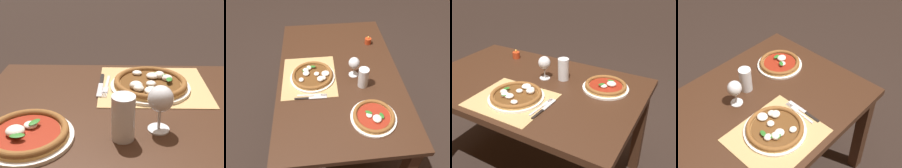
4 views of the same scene
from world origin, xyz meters
TOP-DOWN VIEW (x-y plane):
  - dining_table at (0.00, 0.00)m, footprint 1.42×0.90m
  - paper_placemat at (0.03, -0.22)m, footprint 0.44×0.38m
  - pizza_near at (0.05, -0.20)m, footprint 0.32×0.32m
  - pizza_far at (0.45, 0.16)m, footprint 0.28×0.28m
  - wine_glass at (0.05, 0.10)m, footprint 0.08×0.08m
  - pint_glass at (0.16, 0.15)m, footprint 0.07×0.07m
  - fork at (0.23, -0.20)m, footprint 0.03×0.20m
  - knife at (0.25, -0.21)m, footprint 0.02×0.22m

SIDE VIEW (x-z plane):
  - dining_table at x=0.00m, z-range 0.27..1.01m
  - paper_placemat at x=0.03m, z-range 0.74..0.74m
  - fork at x=0.23m, z-range 0.74..0.75m
  - knife at x=0.25m, z-range 0.74..0.75m
  - pizza_far at x=0.45m, z-range 0.73..0.79m
  - pizza_near at x=0.05m, z-range 0.74..0.79m
  - pint_glass at x=0.16m, z-range 0.74..0.88m
  - wine_glass at x=0.05m, z-range 0.77..0.92m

